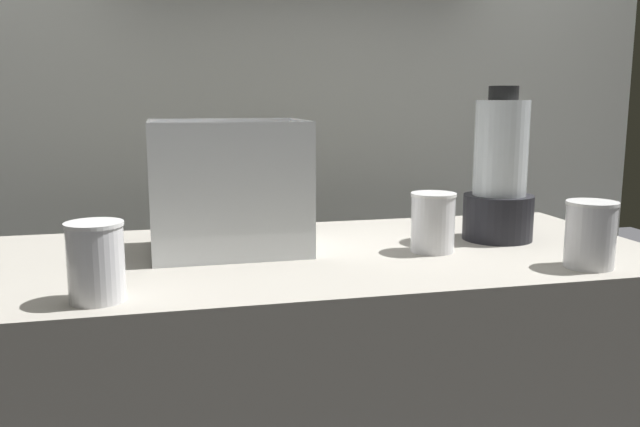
% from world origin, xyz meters
% --- Properties ---
extents(back_wall_unit, '(2.60, 0.24, 2.50)m').
position_xyz_m(back_wall_unit, '(0.00, 0.77, 1.27)').
color(back_wall_unit, silver).
rests_on(back_wall_unit, ground_plane).
extents(carrot_display_bin, '(0.31, 0.24, 0.27)m').
position_xyz_m(carrot_display_bin, '(-0.17, 0.06, 0.99)').
color(carrot_display_bin, white).
rests_on(carrot_display_bin, counter).
extents(blender_pitcher, '(0.15, 0.15, 0.34)m').
position_xyz_m(blender_pitcher, '(0.41, 0.03, 1.04)').
color(blender_pitcher, black).
rests_on(blender_pitcher, counter).
extents(juice_cup_orange_far_left, '(0.09, 0.09, 0.12)m').
position_xyz_m(juice_cup_orange_far_left, '(-0.41, -0.24, 0.96)').
color(juice_cup_orange_far_left, white).
rests_on(juice_cup_orange_far_left, counter).
extents(juice_cup_beet_left, '(0.09, 0.09, 0.12)m').
position_xyz_m(juice_cup_beet_left, '(0.23, -0.05, 0.95)').
color(juice_cup_beet_left, white).
rests_on(juice_cup_beet_left, counter).
extents(juice_cup_carrot_middle, '(0.09, 0.09, 0.12)m').
position_xyz_m(juice_cup_carrot_middle, '(0.46, -0.24, 0.95)').
color(juice_cup_carrot_middle, white).
rests_on(juice_cup_carrot_middle, counter).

